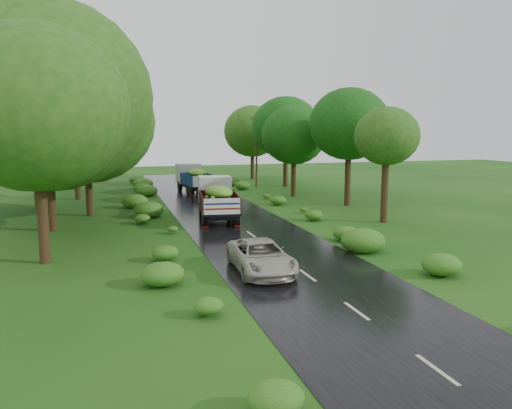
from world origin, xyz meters
name	(u,v)px	position (x,y,z in m)	size (l,w,h in m)	color
ground	(308,276)	(0.00, 0.00, 0.00)	(120.00, 120.00, 0.00)	#0F420E
road	(268,247)	(0.00, 5.00, 0.01)	(6.50, 80.00, 0.02)	black
road_lines	(262,242)	(0.00, 6.00, 0.02)	(0.12, 69.60, 0.00)	#BFB78C
truck_near	(217,197)	(-0.81, 12.90, 1.45)	(2.89, 6.31, 2.56)	black
truck_far	(194,177)	(0.05, 26.83, 1.41)	(2.72, 6.11, 2.49)	black
car	(261,257)	(-1.60, 0.99, 0.64)	(2.07, 4.48, 1.25)	#B5B2A1
utility_pole	(257,149)	(6.57, 28.99, 3.69)	(1.25, 0.30, 7.16)	#382616
trees_left	(63,111)	(-10.15, 20.55, 6.89)	(7.87, 35.33, 9.87)	black
trees_right	(296,131)	(8.91, 24.59, 5.49)	(5.41, 31.22, 7.56)	black
shrubs	(226,211)	(0.00, 14.00, 0.35)	(11.90, 44.00, 0.70)	#285A15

